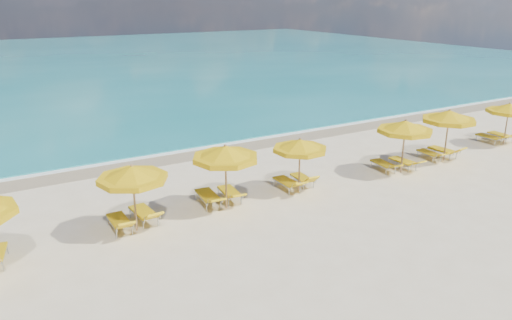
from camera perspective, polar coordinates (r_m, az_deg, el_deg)
ground_plane at (r=20.18m, az=2.18°, el=-4.39°), size 120.00×120.00×0.00m
ocean at (r=64.90m, az=-21.76°, el=10.13°), size 120.00×80.00×0.30m
wet_sand_band at (r=26.33m, az=-6.55°, el=0.99°), size 120.00×2.60×0.01m
foam_line at (r=27.03m, az=-7.25°, el=1.42°), size 120.00×1.20×0.03m
whitecap_near at (r=33.79m, az=-22.78°, el=3.54°), size 14.00×0.36×0.05m
whitecap_far at (r=44.27m, az=-5.99°, el=8.07°), size 18.00×0.30×0.05m
umbrella_2 at (r=17.23m, az=-13.95°, el=-1.60°), size 2.73×2.73×2.43m
umbrella_3 at (r=18.54m, az=-3.51°, el=0.72°), size 2.85×2.85×2.57m
umbrella_4 at (r=20.40m, az=5.05°, el=1.63°), size 2.89×2.89×2.29m
umbrella_5 at (r=23.41m, az=16.68°, el=3.61°), size 2.96×2.96×2.53m
umbrella_6 at (r=25.86m, az=21.19°, el=4.64°), size 3.41×3.41×2.61m
umbrella_7 at (r=30.18m, az=26.94°, el=5.25°), size 2.64×2.64×2.34m
lounger_2_left at (r=18.05m, az=-15.30°, el=-7.16°), size 0.64×1.83×0.77m
lounger_2_right at (r=18.46m, az=-12.64°, el=-6.32°), size 0.74×1.94×0.79m
lounger_3_left at (r=19.51m, az=-5.44°, el=-4.55°), size 0.84×2.04×0.73m
lounger_3_right at (r=19.91m, az=-2.99°, el=-4.07°), size 0.79×1.88×0.67m
lounger_4_left at (r=20.94m, az=3.61°, el=-2.91°), size 0.63×1.84×0.72m
lounger_4_right at (r=21.52m, az=5.35°, el=-2.41°), size 0.68×1.66×0.73m
lounger_5_left at (r=23.94m, az=14.38°, el=-0.75°), size 0.77×1.82×0.63m
lounger_5_right at (r=24.52m, az=16.51°, el=-0.46°), size 0.62×1.81×0.68m
lounger_6_left at (r=26.27m, az=19.22°, el=0.47°), size 0.70×1.76×0.61m
lounger_6_right at (r=26.84m, az=20.61°, el=0.75°), size 0.76×1.91×0.78m
lounger_7_left at (r=30.49m, az=25.11°, el=2.16°), size 0.61×1.79×0.69m
lounger_7_right at (r=31.16m, az=26.19°, el=2.34°), size 0.75×1.84×0.76m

